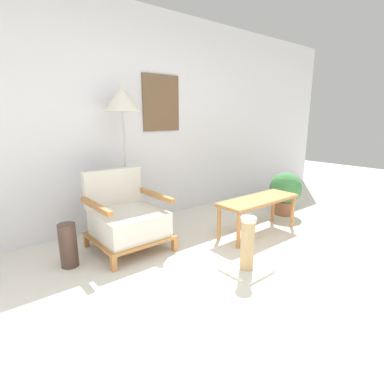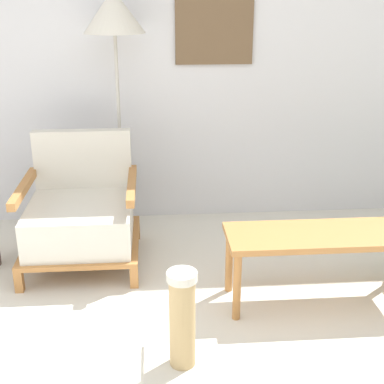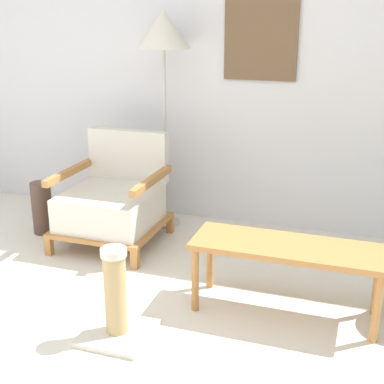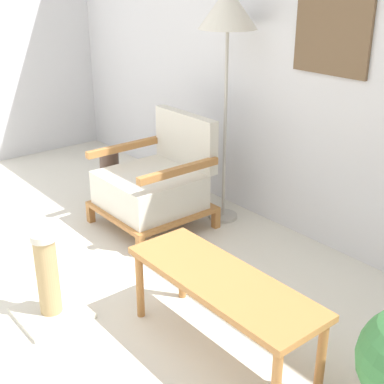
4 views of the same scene
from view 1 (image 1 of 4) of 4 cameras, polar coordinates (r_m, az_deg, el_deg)
The scene contains 8 objects.
ground_plane at distance 2.70m, azimuth 20.23°, elevation -17.42°, with size 14.00×14.00×0.00m, color silver.
wall_back at distance 4.06m, azimuth -9.26°, elevation 13.63°, with size 8.00×0.09×2.70m.
armchair at distance 3.24m, azimuth -12.27°, elevation -5.02°, with size 0.74×0.73×0.82m.
floor_lamp at distance 3.60m, azimuth -13.21°, elevation 16.03°, with size 0.41×0.41×1.71m.
coffee_table at distance 3.65m, azimuth 12.56°, elevation -2.05°, with size 1.09×0.38×0.43m.
vase at distance 3.06m, azimuth -22.51°, elevation -9.36°, with size 0.16×0.16×0.42m, color #473328.
potted_plant at distance 4.48m, azimuth 17.35°, elevation 0.18°, with size 0.45×0.45×0.61m.
scratching_post at distance 2.79m, azimuth 10.45°, elevation -11.23°, with size 0.37×0.37×0.52m.
Camera 1 is at (-2.05, -1.10, 1.37)m, focal length 28.00 mm.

